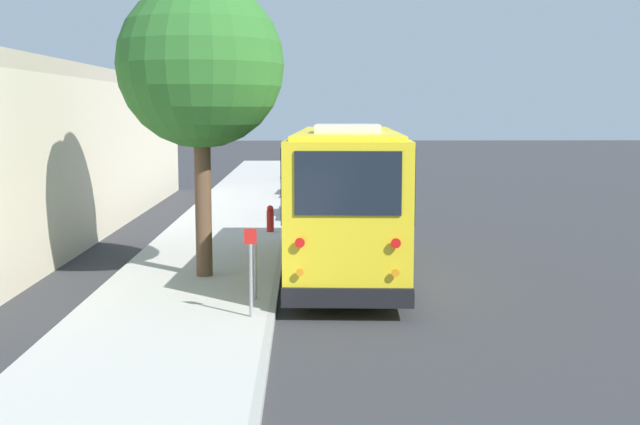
% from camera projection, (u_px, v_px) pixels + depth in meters
% --- Properties ---
extents(ground_plane, '(160.00, 160.00, 0.00)m').
position_uv_depth(ground_plane, '(367.00, 284.00, 17.75)').
color(ground_plane, '#333335').
extents(sidewalk_slab, '(80.00, 3.62, 0.15)m').
position_uv_depth(sidewalk_slab, '(192.00, 281.00, 17.67)').
color(sidewalk_slab, '#B2AFA8').
rests_on(sidewalk_slab, ground).
extents(curb_strip, '(80.00, 0.14, 0.15)m').
position_uv_depth(curb_strip, '(277.00, 281.00, 17.70)').
color(curb_strip, '#9D9A94').
rests_on(curb_strip, ground).
extents(shuttle_bus, '(8.73, 2.85, 3.53)m').
position_uv_depth(shuttle_bus, '(347.00, 194.00, 18.53)').
color(shuttle_bus, yellow).
rests_on(shuttle_bus, ground).
extents(parked_sedan_blue, '(4.13, 1.73, 1.30)m').
position_uv_depth(parked_sedan_blue, '(315.00, 202.00, 28.19)').
color(parked_sedan_blue, navy).
rests_on(parked_sedan_blue, ground).
extents(parked_sedan_maroon, '(4.70, 1.88, 1.33)m').
position_uv_depth(parked_sedan_maroon, '(313.00, 183.00, 35.17)').
color(parked_sedan_maroon, maroon).
rests_on(parked_sedan_maroon, ground).
extents(parked_sedan_navy, '(4.59, 1.92, 1.28)m').
position_uv_depth(parked_sedan_navy, '(311.00, 170.00, 42.56)').
color(parked_sedan_navy, '#19234C').
rests_on(parked_sedan_navy, ground).
extents(parked_sedan_gray, '(4.48, 1.95, 1.30)m').
position_uv_depth(parked_sedan_gray, '(314.00, 162.00, 48.99)').
color(parked_sedan_gray, slate).
rests_on(parked_sedan_gray, ground).
extents(street_tree, '(3.63, 3.63, 7.02)m').
position_uv_depth(street_tree, '(201.00, 54.00, 17.42)').
color(street_tree, brown).
rests_on(street_tree, sidewalk_slab).
extents(sign_post_near, '(0.06, 0.22, 1.60)m').
position_uv_depth(sign_post_near, '(251.00, 272.00, 14.29)').
color(sign_post_near, gray).
rests_on(sign_post_near, sidewalk_slab).
extents(sign_post_far, '(0.06, 0.06, 1.34)m').
position_uv_depth(sign_post_far, '(255.00, 265.00, 15.65)').
color(sign_post_far, gray).
rests_on(sign_post_far, sidewalk_slab).
extents(fire_hydrant, '(0.22, 0.22, 0.81)m').
position_uv_depth(fire_hydrant, '(270.00, 219.00, 24.26)').
color(fire_hydrant, red).
rests_on(fire_hydrant, sidewalk_slab).
extents(building_backdrop, '(25.41, 6.38, 5.08)m').
position_uv_depth(building_backdrop, '(13.00, 157.00, 25.20)').
color(building_backdrop, beige).
rests_on(building_backdrop, ground).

